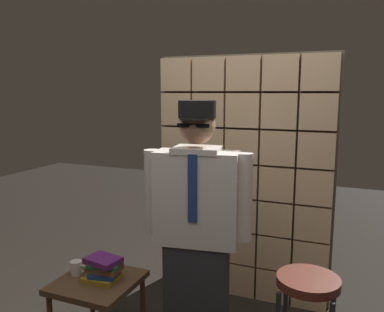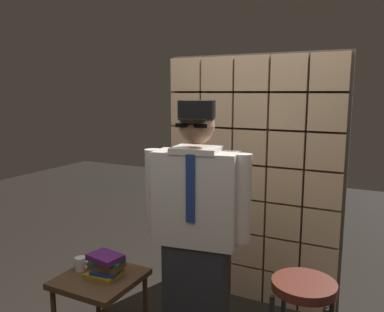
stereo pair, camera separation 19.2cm
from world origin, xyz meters
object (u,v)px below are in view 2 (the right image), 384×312
(side_table, at_px, (100,286))
(coffee_mug, at_px, (81,264))
(book_stack, at_px, (106,266))
(standing_person, at_px, (196,232))

(side_table, xyz_separation_m, coffee_mug, (-0.18, 0.01, 0.12))
(coffee_mug, bearing_deg, book_stack, 1.16)
(standing_person, distance_m, side_table, 0.81)
(book_stack, height_order, coffee_mug, book_stack)
(standing_person, bearing_deg, coffee_mug, -178.03)
(book_stack, bearing_deg, standing_person, 14.31)
(side_table, height_order, book_stack, book_stack)
(standing_person, relative_size, side_table, 3.24)
(standing_person, height_order, book_stack, standing_person)
(standing_person, distance_m, coffee_mug, 0.91)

